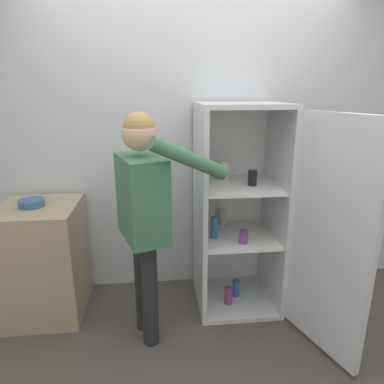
% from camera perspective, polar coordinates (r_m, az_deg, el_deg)
% --- Properties ---
extents(ground_plane, '(12.00, 12.00, 0.00)m').
position_cam_1_polar(ground_plane, '(2.60, 2.42, -25.10)').
color(ground_plane, '#4C4742').
extents(wall_back, '(7.00, 0.06, 2.55)m').
position_cam_1_polar(wall_back, '(2.94, -0.08, 7.80)').
color(wall_back, silver).
rests_on(wall_back, ground_plane).
extents(refrigerator, '(0.90, 1.27, 1.64)m').
position_cam_1_polar(refrigerator, '(2.70, 10.06, -3.40)').
color(refrigerator, silver).
rests_on(refrigerator, ground_plane).
extents(person, '(0.74, 0.56, 1.60)m').
position_cam_1_polar(person, '(2.27, -8.07, -2.01)').
color(person, '#262628').
rests_on(person, ground_plane).
extents(counter, '(0.59, 0.63, 0.90)m').
position_cam_1_polar(counter, '(2.98, -23.48, -10.31)').
color(counter, tan).
rests_on(counter, ground_plane).
extents(bowl, '(0.18, 0.18, 0.05)m').
position_cam_1_polar(bowl, '(2.80, -25.17, -1.68)').
color(bowl, '#335B8E').
rests_on(bowl, counter).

